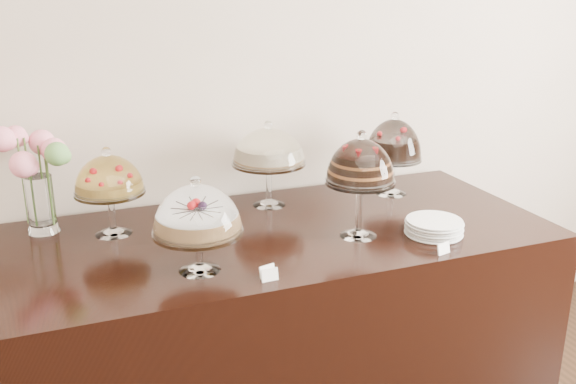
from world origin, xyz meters
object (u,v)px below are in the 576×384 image
object	(u,v)px
cake_stand_cheesecake	(269,150)
plate_stack	(434,227)
cake_stand_dark_choco	(394,143)
flower_vase	(35,167)
cake_stand_sugar_sponge	(197,214)
cake_stand_fruit_tart	(109,179)
display_counter	(284,325)
cake_stand_choco_layer	(361,165)

from	to	relation	value
cake_stand_cheesecake	plate_stack	distance (m)	0.80
cake_stand_dark_choco	flower_vase	bearing A→B (deg)	176.60
cake_stand_sugar_sponge	cake_stand_fruit_tart	world-z (taller)	cake_stand_fruit_tart
display_counter	cake_stand_sugar_sponge	world-z (taller)	cake_stand_sugar_sponge
cake_stand_sugar_sponge	cake_stand_choco_layer	size ratio (longest dim) A/B	0.81
display_counter	cake_stand_choco_layer	size ratio (longest dim) A/B	5.05
cake_stand_dark_choco	plate_stack	xyz separation A→B (m)	(-0.10, -0.52, -0.22)
cake_stand_choco_layer	cake_stand_fruit_tart	xyz separation A→B (m)	(-0.92, 0.38, -0.06)
display_counter	cake_stand_sugar_sponge	distance (m)	0.82
cake_stand_cheesecake	flower_vase	xyz separation A→B (m)	(-0.98, 0.04, 0.01)
cake_stand_sugar_sponge	flower_vase	size ratio (longest dim) A/B	0.79
cake_stand_sugar_sponge	plate_stack	bearing A→B (deg)	-0.84
display_counter	cake_stand_dark_choco	xyz separation A→B (m)	(0.65, 0.25, 0.70)
plate_stack	cake_stand_dark_choco	bearing A→B (deg)	78.83
cake_stand_sugar_sponge	cake_stand_cheesecake	world-z (taller)	cake_stand_cheesecake
cake_stand_fruit_tart	cake_stand_dark_choco	bearing A→B (deg)	1.73
cake_stand_cheesecake	plate_stack	xyz separation A→B (m)	(0.50, -0.58, -0.23)
cake_stand_sugar_sponge	plate_stack	world-z (taller)	cake_stand_sugar_sponge
cake_stand_sugar_sponge	cake_stand_cheesecake	size ratio (longest dim) A/B	0.89
cake_stand_fruit_tart	cake_stand_cheesecake	bearing A→B (deg)	7.90
cake_stand_sugar_sponge	cake_stand_fruit_tart	distance (m)	0.53
cake_stand_choco_layer	flower_vase	bearing A→B (deg)	156.54
plate_stack	cake_stand_sugar_sponge	bearing A→B (deg)	179.16
plate_stack	cake_stand_choco_layer	bearing A→B (deg)	161.18
cake_stand_fruit_tart	display_counter	bearing A→B (deg)	-17.80
cake_stand_choco_layer	cake_stand_dark_choco	size ratio (longest dim) A/B	1.09
display_counter	cake_stand_choco_layer	distance (m)	0.81
cake_stand_sugar_sponge	cake_stand_choco_layer	bearing A→B (deg)	7.21
plate_stack	display_counter	bearing A→B (deg)	153.98
cake_stand_sugar_sponge	display_counter	bearing A→B (deg)	31.35
cake_stand_choco_layer	cake_stand_cheesecake	size ratio (longest dim) A/B	1.11
display_counter	cake_stand_cheesecake	xyz separation A→B (m)	(0.05, 0.31, 0.71)
cake_stand_sugar_sponge	cake_stand_fruit_tart	xyz separation A→B (m)	(-0.24, 0.47, 0.02)
cake_stand_dark_choco	cake_stand_fruit_tart	world-z (taller)	cake_stand_dark_choco
cake_stand_choco_layer	flower_vase	xyz separation A→B (m)	(-1.19, 0.51, -0.02)
cake_stand_cheesecake	plate_stack	world-z (taller)	cake_stand_cheesecake
cake_stand_sugar_sponge	flower_vase	world-z (taller)	flower_vase
cake_stand_sugar_sponge	cake_stand_fruit_tart	bearing A→B (deg)	117.56
display_counter	flower_vase	distance (m)	1.23
cake_stand_cheesecake	cake_stand_fruit_tart	xyz separation A→B (m)	(-0.71, -0.10, -0.03)
flower_vase	plate_stack	bearing A→B (deg)	-22.57
display_counter	cake_stand_choco_layer	xyz separation A→B (m)	(0.26, -0.17, 0.74)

